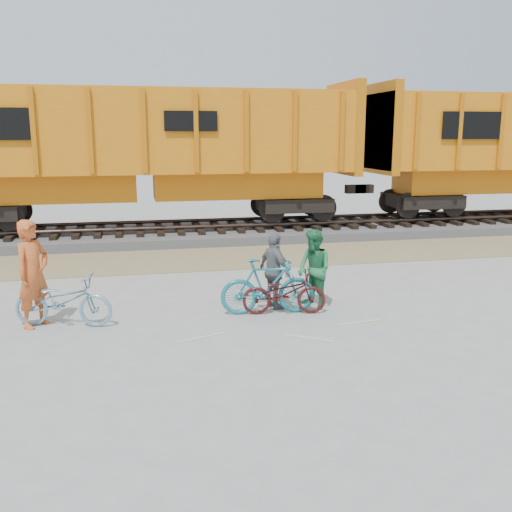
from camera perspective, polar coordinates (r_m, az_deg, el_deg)
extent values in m
plane|color=#9E9E99|center=(10.93, -0.65, -6.36)|extent=(120.00, 120.00, 0.00)
cube|color=#96835D|center=(16.18, -4.47, -0.25)|extent=(120.00, 3.00, 0.02)
cube|color=slate|center=(19.56, -5.82, 2.30)|extent=(120.00, 4.00, 0.30)
cube|color=black|center=(19.53, -5.84, 2.91)|extent=(0.22, 2.60, 0.12)
cube|color=black|center=(21.21, 11.93, 3.44)|extent=(0.22, 2.60, 0.12)
cylinder|color=#382821|center=(18.80, -5.61, 2.93)|extent=(120.00, 0.12, 0.12)
cylinder|color=#382821|center=(20.22, -6.06, 3.56)|extent=(120.00, 0.12, 0.12)
cube|color=black|center=(19.34, -10.92, 4.40)|extent=(11.20, 2.20, 0.80)
cube|color=orange|center=(19.25, -11.02, 6.91)|extent=(11.76, 1.65, 0.90)
cube|color=orange|center=(19.17, -11.23, 12.12)|extent=(14.00, 3.00, 2.60)
cube|color=#B7630B|center=(20.47, 8.78, 12.48)|extent=(0.30, 3.06, 3.10)
cube|color=#B7630B|center=(20.96, 12.19, 12.34)|extent=(0.30, 3.06, 3.10)
cube|color=black|center=(20.81, 20.85, 12.11)|extent=(2.20, 0.04, 0.90)
imported|color=#6D9EB8|center=(11.02, -18.73, -4.27)|extent=(1.92, 1.08, 0.95)
imported|color=#1B7784|center=(11.12, 1.19, -3.05)|extent=(1.89, 0.68, 1.11)
imported|color=#471314|center=(11.16, 2.83, -3.69)|extent=(1.70, 0.80, 0.86)
imported|color=#D25B25|center=(11.07, -21.42, -1.67)|extent=(0.80, 0.86, 1.98)
imported|color=#277744|center=(11.51, 5.83, -1.34)|extent=(0.84, 0.94, 1.60)
imported|color=slate|center=(11.42, 1.86, -1.51)|extent=(0.70, 0.98, 1.55)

